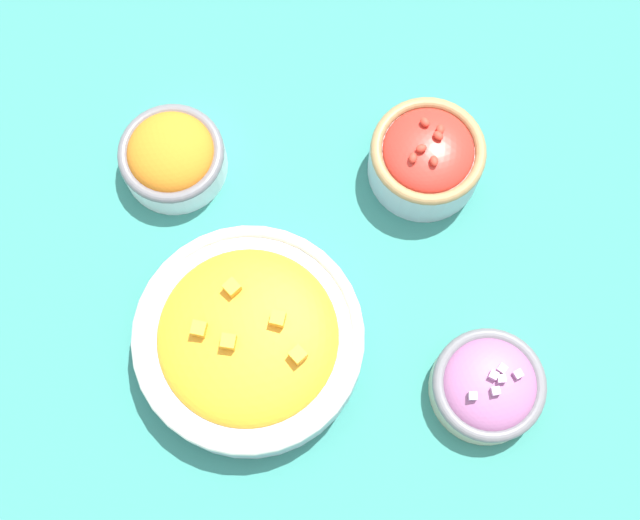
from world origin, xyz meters
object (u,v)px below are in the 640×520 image
object	(u,v)px
bowl_red_onion	(488,386)
bowl_cherry_tomatoes	(427,157)
bowl_carrots	(172,156)
bowl_squash	(252,342)

from	to	relation	value
bowl_red_onion	bowl_cherry_tomatoes	bearing A→B (deg)	143.55
bowl_carrots	bowl_red_onion	world-z (taller)	bowl_carrots
bowl_squash	bowl_carrots	bearing A→B (deg)	154.75
bowl_cherry_tomatoes	bowl_red_onion	bearing A→B (deg)	-36.45
bowl_carrots	bowl_red_onion	bearing A→B (deg)	3.73
bowl_carrots	bowl_squash	bearing A→B (deg)	-25.25
bowl_carrots	bowl_squash	distance (m)	0.22
bowl_cherry_tomatoes	bowl_carrots	bearing A→B (deg)	-140.33
bowl_carrots	bowl_cherry_tomatoes	bearing A→B (deg)	39.67
bowl_red_onion	bowl_cherry_tomatoes	xyz separation A→B (m)	(-0.19, 0.14, 0.01)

